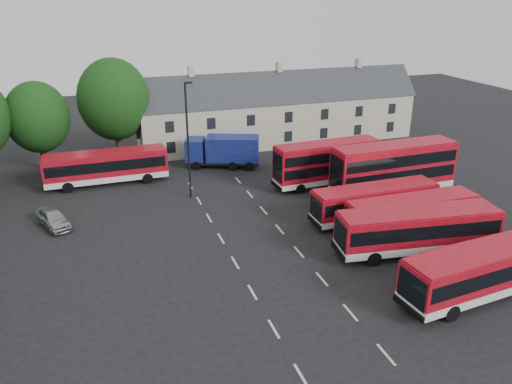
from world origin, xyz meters
TOP-DOWN VIEW (x-y plane):
  - ground at (0.00, 0.00)m, footprint 140.00×140.00m
  - lane_markings at (2.50, 2.00)m, footprint 5.15×33.80m
  - terrace_houses at (14.00, 30.00)m, footprint 35.70×7.13m
  - bus_row_a at (13.98, -7.03)m, footprint 12.20×3.88m
  - bus_row_b at (15.27, -5.78)m, footprint 10.10×3.08m
  - bus_row_c at (13.26, -0.80)m, footprint 12.33×4.29m
  - bus_row_d at (14.75, 2.03)m, footprint 10.94×2.63m
  - bus_row_e at (13.22, 5.13)m, footprint 10.97×2.63m
  - bus_dd_south at (17.93, 9.73)m, footprint 12.28×3.11m
  - bus_dd_north at (13.08, 13.94)m, footprint 10.94×3.05m
  - bus_north at (-7.77, 21.28)m, footprint 11.94×2.87m
  - box_truck at (4.72, 22.49)m, footprint 8.34×5.17m
  - silver_car at (-12.62, 12.51)m, footprint 3.35×4.77m
  - lamppost at (-0.50, 15.15)m, footprint 0.74×0.27m

SIDE VIEW (x-z plane):
  - ground at x=0.00m, z-range 0.00..0.00m
  - lane_markings at x=2.50m, z-range 0.00..0.01m
  - silver_car at x=-12.62m, z-range 0.00..1.51m
  - bus_row_b at x=15.27m, z-range 0.28..3.10m
  - bus_row_d at x=14.75m, z-range 0.31..3.40m
  - bus_row_e at x=13.22m, z-range 0.31..3.41m
  - box_truck at x=4.72m, z-range 0.22..3.71m
  - bus_north at x=-7.77m, z-range 0.34..3.71m
  - bus_row_a at x=13.98m, z-range 0.34..3.74m
  - bus_row_c at x=13.26m, z-range 0.34..3.76m
  - bus_dd_north at x=13.08m, z-range 0.31..4.75m
  - bus_dd_south at x=17.93m, z-range 0.35..5.36m
  - terrace_houses at x=14.00m, z-range -1.17..8.89m
  - lamppost at x=-0.50m, z-range 0.37..11.24m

